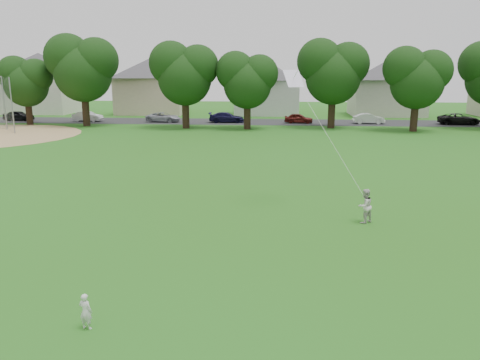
{
  "coord_description": "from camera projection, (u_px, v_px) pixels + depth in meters",
  "views": [
    {
      "loc": [
        1.46,
        -13.01,
        5.81
      ],
      "look_at": [
        0.27,
        2.0,
        2.3
      ],
      "focal_mm": 35.0,
      "sensor_mm": 36.0,
      "label": 1
    }
  ],
  "objects": [
    {
      "name": "parked_cars",
      "position": [
        246.0,
        118.0,
        53.89
      ],
      "size": [
        55.17,
        2.27,
        1.23
      ],
      "color": "black",
      "rests_on": "ground"
    },
    {
      "name": "ground",
      "position": [
        226.0,
        269.0,
        14.06
      ],
      "size": [
        160.0,
        160.0,
        0.0
      ],
      "primitive_type": "plane",
      "color": "#2A6016",
      "rests_on": "ground"
    },
    {
      "name": "tree_row",
      "position": [
        288.0,
        69.0,
        47.74
      ],
      "size": [
        79.45,
        8.14,
        9.97
      ],
      "color": "black",
      "rests_on": "ground"
    },
    {
      "name": "kite",
      "position": [
        328.0,
        136.0,
        18.96
      ],
      "size": [
        1.97,
        1.72,
        5.88
      ],
      "color": "white",
      "rests_on": "ground"
    },
    {
      "name": "toddler",
      "position": [
        86.0,
        311.0,
        10.72
      ],
      "size": [
        0.36,
        0.27,
        0.88
      ],
      "primitive_type": "imported",
      "rotation": [
        0.0,
        0.0,
        2.93
      ],
      "color": "silver",
      "rests_on": "ground"
    },
    {
      "name": "older_boy",
      "position": [
        365.0,
        206.0,
        18.23
      ],
      "size": [
        0.84,
        0.81,
        1.36
      ],
      "primitive_type": "imported",
      "rotation": [
        0.0,
        0.0,
        3.79
      ],
      "color": "silver",
      "rests_on": "ground"
    },
    {
      "name": "street",
      "position": [
        265.0,
        122.0,
        54.83
      ],
      "size": [
        90.0,
        7.0,
        0.01
      ],
      "primitive_type": "cube",
      "color": "#2D2D30",
      "rests_on": "ground"
    },
    {
      "name": "house_row",
      "position": [
        259.0,
        80.0,
        63.56
      ],
      "size": [
        76.55,
        13.25,
        9.85
      ],
      "color": "silver",
      "rests_on": "ground"
    }
  ]
}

